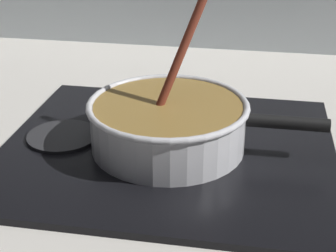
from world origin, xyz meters
TOP-DOWN VIEW (x-y plane):
  - ground at (0.00, 0.00)m, footprint 2.40×1.60m
  - hob_plate at (-0.02, 0.18)m, footprint 0.56×0.48m
  - burner_ring at (-0.02, 0.18)m, footprint 0.20×0.20m
  - spare_burner at (-0.20, 0.18)m, footprint 0.12×0.12m
  - cooking_pan at (-0.01, 0.18)m, footprint 0.39×0.27m

SIDE VIEW (x-z plane):
  - ground at x=0.00m, z-range -0.04..0.00m
  - hob_plate at x=-0.02m, z-range 0.00..0.01m
  - spare_burner at x=-0.20m, z-range 0.01..0.02m
  - burner_ring at x=-0.02m, z-range 0.01..0.02m
  - cooking_pan at x=-0.01m, z-range -0.09..0.20m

